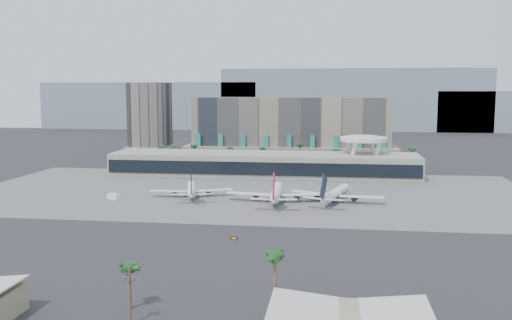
# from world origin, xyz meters

# --- Properties ---
(ground) EXTENTS (900.00, 900.00, 0.00)m
(ground) POSITION_xyz_m (0.00, 0.00, 0.00)
(ground) COLOR #232326
(ground) RESTS_ON ground
(apron_pad) EXTENTS (260.00, 130.00, 0.06)m
(apron_pad) POSITION_xyz_m (0.00, 55.00, 0.03)
(apron_pad) COLOR #5B5B59
(apron_pad) RESTS_ON ground
(mountain_ridge) EXTENTS (680.00, 60.00, 70.00)m
(mountain_ridge) POSITION_xyz_m (27.88, 470.00, 29.89)
(mountain_ridge) COLOR gray
(mountain_ridge) RESTS_ON ground
(hotel) EXTENTS (140.00, 30.00, 42.00)m
(hotel) POSITION_xyz_m (10.00, 174.41, 16.81)
(hotel) COLOR gray
(hotel) RESTS_ON ground
(office_tower) EXTENTS (30.00, 30.00, 52.00)m
(office_tower) POSITION_xyz_m (-95.00, 200.00, 22.94)
(office_tower) COLOR black
(office_tower) RESTS_ON ground
(terminal) EXTENTS (170.00, 32.50, 14.50)m
(terminal) POSITION_xyz_m (0.00, 109.84, 6.52)
(terminal) COLOR #B3AD9E
(terminal) RESTS_ON ground
(saucer_structure) EXTENTS (26.00, 26.00, 21.89)m
(saucer_structure) POSITION_xyz_m (55.00, 116.00, 18.45)
(saucer_structure) COLOR white
(saucer_structure) RESTS_ON ground
(palm_row) EXTENTS (157.80, 2.80, 13.10)m
(palm_row) POSITION_xyz_m (7.00, 145.00, 10.50)
(palm_row) COLOR brown
(palm_row) RESTS_ON ground
(utility_pole) EXTENTS (3.20, 0.85, 12.00)m
(utility_pole) POSITION_xyz_m (-2.00, -96.09, 7.14)
(utility_pole) COLOR #4C3826
(utility_pole) RESTS_ON ground
(airliner_left) EXTENTS (36.22, 37.59, 13.22)m
(airliner_left) POSITION_xyz_m (-23.61, 39.64, 3.34)
(airliner_left) COLOR white
(airliner_left) RESTS_ON ground
(airliner_centre) EXTENTS (43.73, 45.06, 15.55)m
(airliner_centre) POSITION_xyz_m (14.79, 33.42, 3.92)
(airliner_centre) COLOR white
(airliner_centre) RESTS_ON ground
(airliner_right) EXTENTS (39.55, 41.00, 14.50)m
(airliner_right) POSITION_xyz_m (39.60, 36.55, 3.66)
(airliner_right) COLOR white
(airliner_right) RESTS_ON ground
(service_vehicle_a) EXTENTS (5.58, 3.99, 2.47)m
(service_vehicle_a) POSITION_xyz_m (-55.93, 29.90, 1.23)
(service_vehicle_a) COLOR white
(service_vehicle_a) RESTS_ON ground
(service_vehicle_b) EXTENTS (3.98, 3.24, 1.78)m
(service_vehicle_b) POSITION_xyz_m (35.67, 34.39, 0.89)
(service_vehicle_b) COLOR silver
(service_vehicle_b) RESTS_ON ground
(taxiway_sign) EXTENTS (2.33, 0.52, 1.05)m
(taxiway_sign) POSITION_xyz_m (7.57, -28.93, 0.52)
(taxiway_sign) COLOR black
(taxiway_sign) RESTS_ON ground
(near_palm_a) EXTENTS (6.00, 6.00, 10.51)m
(near_palm_a) POSITION_xyz_m (-4.94, -88.33, 7.70)
(near_palm_a) COLOR brown
(near_palm_a) RESTS_ON ground
(near_palm_b) EXTENTS (6.00, 6.00, 14.26)m
(near_palm_b) POSITION_xyz_m (26.76, -88.00, 11.37)
(near_palm_b) COLOR brown
(near_palm_b) RESTS_ON ground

